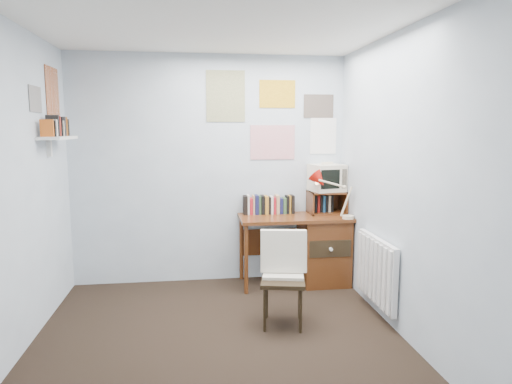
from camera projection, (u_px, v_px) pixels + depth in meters
The scene contains 14 objects.
ground at pixel (221, 353), 3.49m from camera, with size 3.50×3.50×0.00m, color black.
back_wall at pixel (210, 170), 5.03m from camera, with size 3.00×0.02×2.50m, color silver.
right_wall at pixel (414, 188), 3.52m from camera, with size 0.02×3.50×2.50m, color silver.
ceiling at pixel (217, 12), 3.14m from camera, with size 3.00×3.50×0.02m, color white.
desk at pixel (318, 247), 5.04m from camera, with size 1.20×0.55×0.76m.
desk_chair at pixel (283, 281), 3.94m from camera, with size 0.41×0.39×0.79m, color black.
desk_lamp at pixel (349, 198), 4.78m from camera, with size 0.31×0.27×0.45m, color red.
tv_riser at pixel (327, 202), 5.10m from camera, with size 0.40×0.30×0.25m, color #592D14.
crt_tv at pixel (327, 177), 5.08m from camera, with size 0.34×0.32×0.33m, color beige.
book_row at pixel (270, 204), 5.08m from camera, with size 0.60×0.14×0.22m, color #592D14.
radiator at pixel (376, 270), 4.17m from camera, with size 0.09×0.80×0.60m, color white.
wall_shelf at pixel (58, 138), 4.15m from camera, with size 0.20×0.62×0.24m, color white.
posters_back at pixel (273, 115), 5.04m from camera, with size 1.20×0.01×0.90m, color white.
posters_left at pixel (44, 95), 4.08m from camera, with size 0.01×0.70×0.60m, color white.
Camera 1 is at (-0.19, -3.29, 1.71)m, focal length 32.00 mm.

